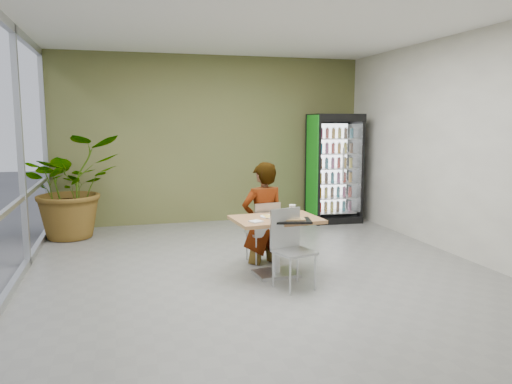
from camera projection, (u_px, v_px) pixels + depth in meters
The scene contains 13 objects.
ground at pixel (262, 273), 6.51m from camera, with size 7.00×7.00×0.00m, color slate.
room_envelope at pixel (262, 150), 6.28m from camera, with size 6.00×7.00×3.20m, color silver, non-canonical shape.
storefront_frame at pixel (1, 154), 5.50m from camera, with size 0.10×7.00×3.20m, color #B2B5B7, non-canonical shape.
dining_table at pixel (276, 234), 6.33m from camera, with size 1.13×0.83×0.75m.
chair_far at pixel (265, 228), 6.88m from camera, with size 0.44×0.44×0.86m.
chair_near at pixel (290, 242), 5.91m from camera, with size 0.51×0.51×0.93m.
seated_woman at pixel (263, 223), 6.90m from camera, with size 0.63×0.41×1.71m, color black.
pizza_plate at pixel (270, 216), 6.36m from camera, with size 0.34×0.29×0.03m.
soda_cup at pixel (292, 211), 6.36m from camera, with size 0.09×0.09×0.16m.
napkin_stack at pixel (256, 221), 6.02m from camera, with size 0.14×0.14×0.02m, color white.
cafeteria_tray at pixel (292, 221), 6.06m from camera, with size 0.46×0.33×0.03m, color black.
beverage_fridge at pixel (335, 168), 9.72m from camera, with size 1.00×0.79×2.09m.
potted_plant at pixel (71, 186), 8.38m from camera, with size 1.57×1.36×1.75m, color #2D712F.
Camera 1 is at (-1.74, -6.05, 1.97)m, focal length 35.00 mm.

